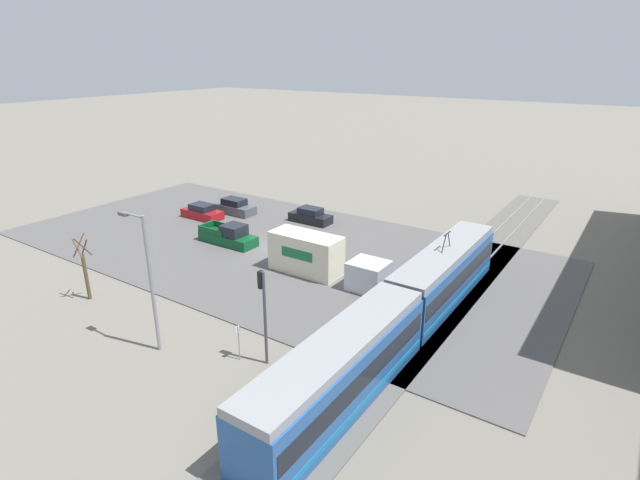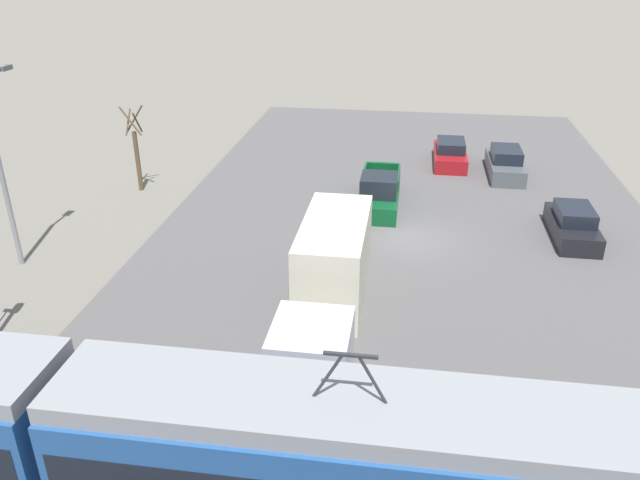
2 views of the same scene
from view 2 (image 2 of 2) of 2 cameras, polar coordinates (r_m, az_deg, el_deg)
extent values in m
plane|color=slate|center=(28.49, 8.07, 0.09)|extent=(320.00, 320.00, 0.00)
cube|color=#565454|center=(28.48, 8.07, 0.16)|extent=(23.19, 47.07, 0.08)
cube|color=#235193|center=(14.60, 2.55, -20.33)|extent=(12.87, 2.68, 3.09)
cube|color=black|center=(14.34, 2.58, -19.31)|extent=(12.48, 2.71, 1.03)
cube|color=gray|center=(13.39, 2.70, -15.05)|extent=(12.87, 2.47, 0.44)
cylinder|color=#2D2D33|center=(12.88, 4.81, -12.60)|extent=(0.66, 0.07, 1.15)
cylinder|color=#2D2D33|center=(12.94, 0.74, -12.28)|extent=(0.66, 0.07, 1.15)
cube|color=#2D2D33|center=(12.57, 2.82, -10.47)|extent=(1.10, 0.08, 0.06)
cube|color=silver|center=(18.72, -0.80, -10.49)|extent=(2.31, 2.60, 2.04)
cube|color=beige|center=(23.00, 1.32, -1.72)|extent=(2.31, 5.53, 3.00)
cube|color=#196B38|center=(23.02, -1.55, -0.86)|extent=(0.02, 2.77, 0.75)
cube|color=#0C4723|center=(31.72, 5.44, 3.95)|extent=(1.93, 5.43, 0.88)
cube|color=black|center=(30.68, 5.42, 5.02)|extent=(1.77, 1.85, 0.95)
cube|color=#0C4723|center=(32.59, 4.05, 5.90)|extent=(0.12, 2.72, 0.51)
cube|color=#0C4723|center=(32.52, 7.18, 5.72)|extent=(0.12, 2.72, 0.51)
cube|color=#0C4723|center=(33.93, 5.76, 6.64)|extent=(1.77, 0.22, 0.51)
cube|color=red|center=(34.18, 4.47, 6.07)|extent=(0.14, 0.04, 0.18)
cube|color=maroon|center=(38.56, 11.79, 7.43)|extent=(1.86, 4.34, 0.84)
cube|color=black|center=(38.35, 11.88, 8.47)|extent=(1.60, 2.26, 0.62)
cube|color=black|center=(30.20, 22.04, 0.95)|extent=(1.76, 4.26, 0.85)
cube|color=black|center=(29.93, 22.27, 2.24)|extent=(1.51, 2.21, 0.62)
cube|color=#4C5156|center=(37.36, 16.53, 6.39)|extent=(1.82, 4.55, 0.91)
cube|color=black|center=(37.12, 16.68, 7.54)|extent=(1.57, 2.36, 0.67)
cylinder|color=brown|center=(34.83, -16.32, 6.92)|extent=(0.24, 0.24, 3.22)
cylinder|color=brown|center=(34.35, -17.14, 10.27)|extent=(0.09, 0.91, 1.24)
cylinder|color=brown|center=(34.00, -16.95, 10.35)|extent=(1.09, 0.09, 1.50)
cylinder|color=brown|center=(34.15, -16.36, 10.28)|extent=(0.09, 0.91, 1.24)
cylinder|color=brown|center=(34.44, -16.61, 10.57)|extent=(1.09, 0.09, 1.50)
cylinder|color=gray|center=(27.47, -27.12, 5.42)|extent=(0.20, 0.20, 7.93)
cube|color=#515156|center=(27.84, -26.92, 13.86)|extent=(0.36, 0.60, 0.18)
camera|label=1|loc=(30.93, -85.20, 9.55)|focal=28.00mm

